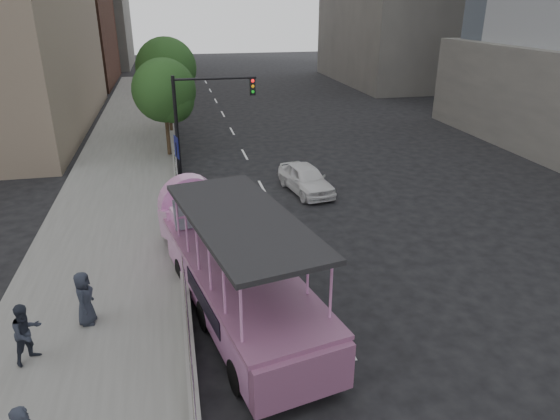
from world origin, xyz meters
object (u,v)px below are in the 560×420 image
object	(u,v)px
car	(306,179)
pedestrian_mid	(27,333)
parking_sign	(178,161)
street_tree_near	(166,93)
duck_boat	(228,264)
street_tree_far	(168,70)
pedestrian_far	(84,298)
traffic_signal	(200,110)

from	to	relation	value
car	pedestrian_mid	bearing A→B (deg)	-142.50
parking_sign	street_tree_near	distance (m)	7.00
duck_boat	street_tree_far	world-z (taller)	street_tree_far
duck_boat	pedestrian_far	distance (m)	4.09
pedestrian_mid	parking_sign	bearing A→B (deg)	22.64
duck_boat	traffic_signal	size ratio (longest dim) A/B	1.98
pedestrian_mid	traffic_signal	world-z (taller)	traffic_signal
street_tree_near	traffic_signal	bearing A→B (deg)	-65.02
car	street_tree_near	world-z (taller)	street_tree_near
duck_boat	traffic_signal	world-z (taller)	traffic_signal
pedestrian_far	traffic_signal	bearing A→B (deg)	-11.80
pedestrian_mid	street_tree_far	xyz separation A→B (m)	(3.85, 23.61, 3.22)
car	parking_sign	world-z (taller)	parking_sign
pedestrian_far	street_tree_far	bearing A→B (deg)	-1.03
duck_boat	car	world-z (taller)	duck_boat
duck_boat	street_tree_near	size ratio (longest dim) A/B	1.80
duck_boat	pedestrian_mid	distance (m)	5.57
duck_boat	street_tree_near	distance (m)	15.78
duck_boat	car	size ratio (longest dim) A/B	2.59
pedestrian_far	street_tree_far	xyz separation A→B (m)	(2.70, 22.29, 3.23)
car	street_tree_far	world-z (taller)	street_tree_far
traffic_signal	street_tree_far	distance (m)	9.57
pedestrian_far	pedestrian_mid	bearing A→B (deg)	145.12
car	parking_sign	xyz separation A→B (m)	(-5.93, 0.16, 1.20)
car	street_tree_far	size ratio (longest dim) A/B	0.61
parking_sign	street_tree_far	distance (m)	12.95
car	pedestrian_far	bearing A→B (deg)	-142.75
street_tree_near	duck_boat	bearing A→B (deg)	-84.44
duck_boat	parking_sign	size ratio (longest dim) A/B	3.40
car	street_tree_near	xyz separation A→B (m)	(-6.24, 6.88, 3.14)
car	pedestrian_far	distance (m)	12.85
parking_sign	street_tree_near	xyz separation A→B (m)	(-0.30, 6.72, 1.95)
duck_boat	street_tree_far	size ratio (longest dim) A/B	1.59
pedestrian_mid	street_tree_near	xyz separation A→B (m)	(3.65, 17.61, 2.73)
car	traffic_signal	world-z (taller)	traffic_signal
parking_sign	traffic_signal	bearing A→B (deg)	68.55
pedestrian_far	duck_boat	bearing A→B (deg)	-72.96
duck_boat	pedestrian_far	world-z (taller)	duck_boat
pedestrian_far	traffic_signal	world-z (taller)	traffic_signal
traffic_signal	street_tree_near	bearing A→B (deg)	114.98
pedestrian_mid	street_tree_near	size ratio (longest dim) A/B	0.28
car	pedestrian_mid	distance (m)	14.60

